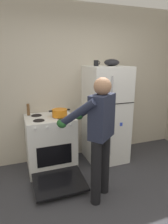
# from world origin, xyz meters

# --- Properties ---
(kitchen_wall_back) EXTENTS (6.00, 0.10, 2.70)m
(kitchen_wall_back) POSITION_xyz_m (0.00, 1.95, 1.35)
(kitchen_wall_back) COLOR beige
(kitchen_wall_back) RESTS_ON ground
(refrigerator) EXTENTS (0.68, 0.72, 1.68)m
(refrigerator) POSITION_xyz_m (0.46, 1.57, 0.84)
(refrigerator) COLOR white
(refrigerator) RESTS_ON ground
(stove_range) EXTENTS (0.76, 1.22, 0.91)m
(stove_range) POSITION_xyz_m (-0.54, 1.55, 0.44)
(stove_range) COLOR white
(stove_range) RESTS_ON ground
(person_cook) EXTENTS (0.71, 0.76, 1.60)m
(person_cook) POSITION_xyz_m (-0.10, 0.64, 0.96)
(person_cook) COLOR black
(person_cook) RESTS_ON ground
(red_pot) EXTENTS (0.34, 0.24, 0.12)m
(red_pot) POSITION_xyz_m (-0.38, 1.52, 0.97)
(red_pot) COLOR orange
(red_pot) RESTS_ON stove_range
(coffee_mug) EXTENTS (0.11, 0.08, 0.10)m
(coffee_mug) POSITION_xyz_m (0.28, 1.62, 1.73)
(coffee_mug) COLOR black
(coffee_mug) RESTS_ON refrigerator
(pepper_mill) EXTENTS (0.05, 0.05, 0.19)m
(pepper_mill) POSITION_xyz_m (-0.84, 1.77, 1.00)
(pepper_mill) COLOR brown
(pepper_mill) RESTS_ON stove_range
(mixing_bowl) EXTENTS (0.25, 0.25, 0.11)m
(mixing_bowl) POSITION_xyz_m (0.54, 1.57, 1.74)
(mixing_bowl) COLOR black
(mixing_bowl) RESTS_ON refrigerator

